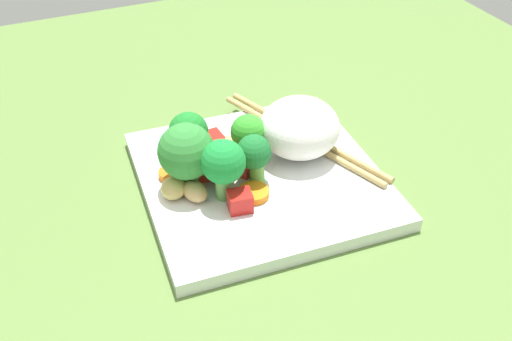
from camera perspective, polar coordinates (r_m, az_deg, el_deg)
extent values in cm
cube|color=#597939|center=(65.44, 0.38, -2.02)|extent=(110.00, 110.00, 2.00)
cube|color=white|center=(64.31, 0.39, -0.80)|extent=(26.43, 26.43, 1.57)
ellipsoid|color=white|center=(65.29, 4.24, 4.17)|extent=(10.69, 10.54, 6.53)
cylinder|color=#5B9946|center=(65.35, -1.01, 1.92)|extent=(1.36, 1.02, 2.20)
sphere|color=green|center=(64.07, -1.05, 3.69)|extent=(3.92, 3.92, 3.92)
cylinder|color=#5D9E4B|center=(59.75, -3.25, -1.65)|extent=(2.14, 2.30, 3.03)
sphere|color=#1C8D38|center=(57.91, -3.19, 0.85)|extent=(4.53, 4.53, 4.53)
cylinder|color=#71B055|center=(62.19, -3.55, -0.32)|extent=(2.09, 2.09, 2.17)
sphere|color=#2B8730|center=(60.53, -3.53, 1.43)|extent=(3.69, 3.69, 3.69)
cylinder|color=#72AF57|center=(61.98, -6.41, -0.59)|extent=(2.58, 2.59, 2.21)
sphere|color=#328537|center=(59.80, -6.76, 1.84)|extent=(5.86, 5.86, 5.86)
cylinder|color=#609E48|center=(66.36, -6.22, 2.26)|extent=(2.10, 2.17, 2.13)
sphere|color=#1D7C29|center=(64.94, -6.55, 3.73)|extent=(4.42, 4.42, 4.42)
cylinder|color=#63AF46|center=(61.98, 0.11, -0.11)|extent=(1.86, 2.09, 2.68)
sphere|color=#1B6C2E|center=(60.57, -0.21, 1.81)|extent=(3.68, 3.68, 3.68)
cylinder|color=orange|center=(64.94, -3.92, 0.70)|extent=(3.52, 3.52, 0.49)
cylinder|color=orange|center=(60.61, -0.21, -2.19)|extent=(3.30, 3.30, 0.78)
cylinder|color=orange|center=(63.74, -8.37, -0.34)|extent=(2.97, 2.97, 0.77)
cube|color=red|center=(63.66, -1.20, 0.81)|extent=(3.63, 3.69, 2.06)
cube|color=red|center=(67.02, -4.31, 2.65)|extent=(3.09, 3.42, 1.71)
cube|color=red|center=(58.69, -1.56, -2.98)|extent=(2.65, 2.42, 2.04)
cube|color=red|center=(63.44, -5.08, 0.12)|extent=(3.44, 3.44, 1.41)
ellipsoid|color=tan|center=(60.30, -5.95, -2.01)|extent=(3.04, 3.68, 1.86)
ellipsoid|color=tan|center=(66.53, -2.45, 2.51)|extent=(2.64, 3.03, 1.85)
ellipsoid|color=tan|center=(60.79, -8.00, -1.67)|extent=(3.66, 3.78, 2.12)
cylinder|color=tan|center=(69.45, 4.86, 3.54)|extent=(9.46, 23.20, 0.73)
cylinder|color=tan|center=(68.70, 4.19, 3.15)|extent=(9.46, 23.20, 0.73)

